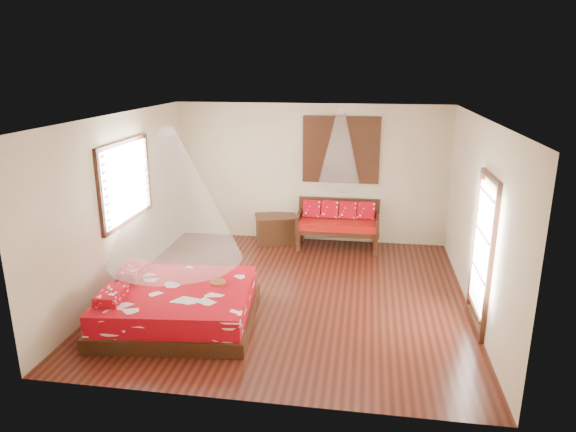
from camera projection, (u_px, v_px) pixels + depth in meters
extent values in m
cube|color=black|center=(290.00, 295.00, 8.19)|extent=(5.50, 5.50, 0.02)
cube|color=white|center=(290.00, 116.00, 7.39)|extent=(5.50, 5.50, 0.02)
cube|color=beige|center=(119.00, 203.00, 8.20)|extent=(0.02, 5.50, 2.80)
cube|color=beige|center=(479.00, 218.00, 7.38)|extent=(0.02, 5.50, 2.80)
cube|color=beige|center=(310.00, 173.00, 10.41)|extent=(5.50, 0.02, 2.80)
cube|color=beige|center=(249.00, 284.00, 5.17)|extent=(5.50, 0.02, 2.80)
cube|color=black|center=(179.00, 315.00, 7.31)|extent=(2.29, 2.11, 0.20)
cube|color=#A40511|center=(178.00, 299.00, 7.24)|extent=(2.18, 2.00, 0.30)
cube|color=#A40511|center=(112.00, 295.00, 6.83)|extent=(0.36, 0.58, 0.14)
cube|color=#A40511|center=(132.00, 272.00, 7.60)|extent=(0.36, 0.58, 0.14)
cube|color=black|center=(298.00, 241.00, 10.04)|extent=(0.08, 0.08, 0.42)
cube|color=black|center=(376.00, 245.00, 9.82)|extent=(0.08, 0.08, 0.42)
cube|color=black|center=(302.00, 231.00, 10.61)|extent=(0.08, 0.08, 0.42)
cube|color=black|center=(375.00, 235.00, 10.39)|extent=(0.08, 0.08, 0.42)
cube|color=black|center=(338.00, 230.00, 10.17)|extent=(1.62, 0.72, 0.08)
cube|color=#8F050B|center=(338.00, 224.00, 10.14)|extent=(1.56, 0.66, 0.14)
cube|color=black|center=(339.00, 211.00, 10.39)|extent=(1.62, 0.06, 0.55)
cube|color=black|center=(299.00, 220.00, 10.24)|extent=(0.06, 0.72, 0.30)
cube|color=black|center=(377.00, 224.00, 10.01)|extent=(0.06, 0.72, 0.30)
cube|color=#A40511|center=(312.00, 209.00, 10.34)|extent=(0.34, 0.19, 0.36)
cube|color=#A40511|center=(330.00, 209.00, 10.29)|extent=(0.34, 0.19, 0.36)
cube|color=#A40511|center=(348.00, 210.00, 10.23)|extent=(0.34, 0.19, 0.36)
cube|color=#A40511|center=(366.00, 211.00, 10.18)|extent=(0.34, 0.19, 0.36)
cube|color=black|center=(276.00, 230.00, 10.53)|extent=(0.92, 0.78, 0.52)
cube|color=black|center=(276.00, 217.00, 10.45)|extent=(0.97, 0.83, 0.05)
cube|color=black|center=(341.00, 150.00, 10.14)|extent=(1.52, 0.06, 1.32)
cube|color=black|center=(341.00, 150.00, 10.13)|extent=(1.35, 0.04, 1.10)
cube|color=black|center=(126.00, 182.00, 8.30)|extent=(0.08, 1.74, 1.34)
cube|color=silver|center=(128.00, 182.00, 8.29)|extent=(0.04, 1.54, 1.10)
cube|color=black|center=(482.00, 255.00, 6.92)|extent=(0.08, 1.02, 2.16)
cube|color=white|center=(481.00, 248.00, 6.89)|extent=(0.03, 0.82, 1.70)
cylinder|color=brown|center=(218.00, 282.00, 7.37)|extent=(0.24, 0.24, 0.03)
cone|color=white|center=(172.00, 196.00, 6.81)|extent=(1.83, 1.83, 1.80)
cone|color=white|center=(340.00, 149.00, 9.66)|extent=(0.84, 0.84, 1.50)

